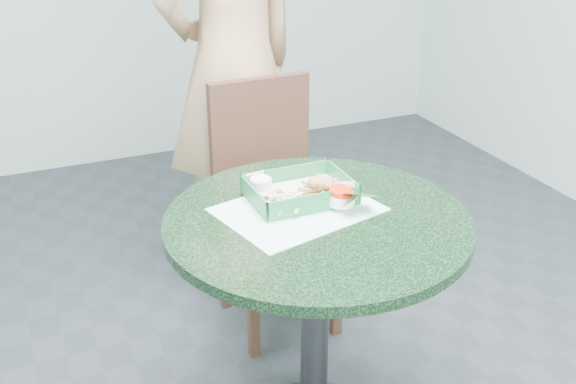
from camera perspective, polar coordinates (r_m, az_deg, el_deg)
name	(u,v)px	position (r m, az deg, el deg)	size (l,w,h in m)	color
cafe_table	(316,278)	(1.88, 2.38, -7.26)	(0.82, 0.82, 0.75)	#313133
dining_chair	(270,189)	(2.49, -1.55, 0.26)	(0.39, 0.39, 0.93)	#52371F
diner_person	(232,12)	(2.58, -4.76, 14.94)	(0.82, 0.54, 2.25)	tan
placemat	(298,216)	(1.83, 0.83, -2.04)	(0.40, 0.30, 0.00)	silver
food_basket	(299,200)	(1.88, 0.97, -0.69)	(0.28, 0.20, 0.06)	#1D6D3B
crab_sandwich	(322,193)	(1.85, 2.88, -0.07)	(0.11, 0.11, 0.07)	gold
fries_pile	(281,204)	(1.81, -0.60, -1.02)	(0.10, 0.11, 0.04)	beige
sauce_ramekin	(261,190)	(1.86, -2.31, 0.19)	(0.06, 0.06, 0.03)	white
garnish_cup	(345,203)	(1.81, 4.86, -0.97)	(0.11, 0.10, 0.04)	white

